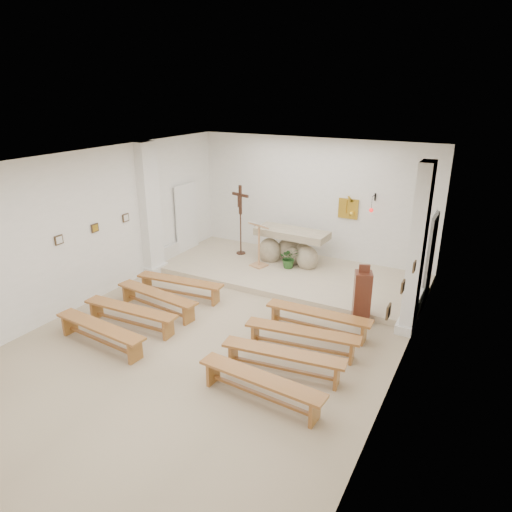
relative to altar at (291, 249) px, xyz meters
The scene contains 31 objects.
ground 4.12m from the altar, 86.57° to the right, with size 7.00×10.00×0.00m, color #C5AF8E.
wall_left 5.35m from the altar, 128.50° to the right, with size 0.02×10.00×3.50m, color white.
wall_right 5.66m from the altar, 47.53° to the right, with size 0.02×10.00×3.50m, color white.
wall_back 1.53m from the altar, 74.96° to the left, with size 7.00×0.02×3.50m, color white.
ceiling 5.03m from the altar, 86.57° to the right, with size 7.00×10.00×0.02m, color silver.
sanctuary_platform 0.79m from the altar, 67.11° to the right, with size 6.98×3.00×0.15m, color tan.
pilaster_left 3.94m from the altar, 146.36° to the right, with size 0.26×0.55×3.50m, color white.
pilaster_right 4.34m from the altar, 29.91° to the right, with size 0.26×0.55×3.50m, color white.
gold_wall_relief 1.91m from the altar, 34.22° to the left, with size 0.55×0.04×0.55m, color gold.
sanctuary_lamp 2.44m from the altar, 17.48° to the left, with size 0.11×0.36×0.44m.
station_frame_left_front 5.96m from the altar, 123.46° to the right, with size 0.03×0.20×0.20m, color #402F1C.
station_frame_left_mid 5.18m from the altar, 129.74° to the right, with size 0.03×0.20×0.20m, color #402F1C.
station_frame_left_rear 4.48m from the altar, 138.24° to the right, with size 0.03×0.20×0.20m, color #402F1C.
station_frame_right_front 6.24m from the altar, 52.72° to the right, with size 0.03×0.20×0.20m, color #402F1C.
station_frame_right_mid 5.50m from the altar, 46.24° to the right, with size 0.03×0.20×0.20m, color #402F1C.
station_frame_right_rear 4.84m from the altar, 37.78° to the right, with size 0.03×0.20×0.20m, color #402F1C.
radiator_left 3.48m from the altar, 156.58° to the right, with size 0.10×0.85×0.52m, color silver.
radiator_right 3.94m from the altar, 20.58° to the right, with size 0.10×0.85×0.52m, color silver.
altar is the anchor object (origin of this frame).
lectern 0.97m from the altar, 132.72° to the right, with size 0.53×0.48×1.28m.
crucifix_stand 1.76m from the altar, behind, with size 0.61×0.27×2.03m.
potted_plant 0.44m from the altar, 70.60° to the right, with size 0.51×0.44×0.57m, color #265321.
donation_pedestal 3.43m from the altar, 39.50° to the right, with size 0.46×0.46×1.32m.
bench_left_front 3.42m from the altar, 116.32° to the right, with size 2.23×0.58×0.47m.
bench_right_front 3.66m from the altar, 56.79° to the right, with size 2.21×0.42×0.47m.
bench_left_second 4.19m from the altar, 111.21° to the right, with size 2.23×0.59×0.47m.
bench_right_second 4.39m from the altar, 62.82° to the right, with size 2.23×0.65×0.47m.
bench_left_third 4.98m from the altar, 107.70° to the right, with size 2.21×0.45×0.47m.
bench_right_third 5.15m from the altar, 67.11° to the right, with size 2.23×0.64×0.47m.
bench_left_fourth 5.79m from the altar, 105.16° to the right, with size 2.22×0.53×0.47m.
bench_right_fourth 5.94m from the altar, 70.27° to the right, with size 2.22×0.49×0.47m.
Camera 1 is at (4.58, -6.90, 4.76)m, focal length 32.00 mm.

